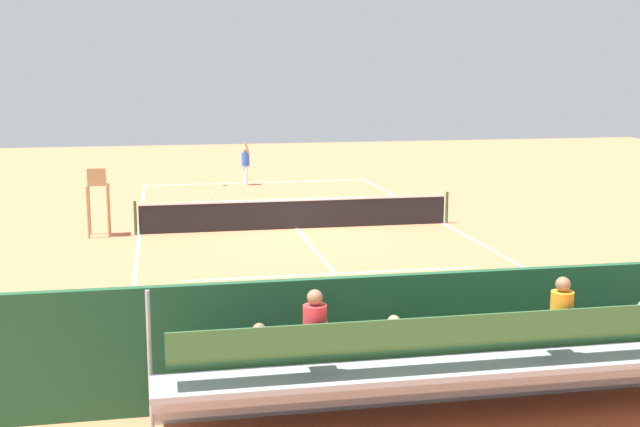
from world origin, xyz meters
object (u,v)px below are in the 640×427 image
(bleacher_stand, at_px, (464,368))
(umpire_chair, at_px, (98,194))
(equipment_bag, at_px, (453,367))
(tennis_player, at_px, (246,162))
(courtside_bench, at_px, (539,337))
(tennis_net, at_px, (297,214))
(tennis_ball_near, at_px, (211,198))
(tennis_racket, at_px, (231,186))

(bleacher_stand, xyz_separation_m, umpire_chair, (6.12, -15.31, 0.40))
(equipment_bag, distance_m, tennis_player, 23.83)
(umpire_chair, xyz_separation_m, equipment_bag, (-6.68, 13.38, -1.13))
(courtside_bench, distance_m, equipment_bag, 1.66)
(courtside_bench, relative_size, tennis_player, 0.93)
(tennis_net, relative_size, courtside_bench, 5.72)
(equipment_bag, bearing_deg, tennis_ball_near, -82.00)
(umpire_chair, bearing_deg, tennis_player, -118.38)
(bleacher_stand, height_order, tennis_ball_near, bleacher_stand)
(equipment_bag, bearing_deg, courtside_bench, -175.46)
(equipment_bag, xyz_separation_m, tennis_ball_near, (2.83, -20.15, -0.15))
(tennis_net, height_order, courtside_bench, tennis_net)
(tennis_net, bearing_deg, equipment_bag, 92.06)
(tennis_player, bearing_deg, equipment_bag, 92.54)
(bleacher_stand, bearing_deg, equipment_bag, -106.18)
(tennis_net, bearing_deg, courtside_bench, 98.98)
(tennis_net, relative_size, bleacher_stand, 1.14)
(bleacher_stand, bearing_deg, tennis_net, -90.29)
(bleacher_stand, distance_m, tennis_racket, 25.48)
(tennis_net, relative_size, tennis_player, 5.35)
(tennis_net, height_order, bleacher_stand, bleacher_stand)
(tennis_player, bearing_deg, umpire_chair, 61.62)
(tennis_player, relative_size, tennis_ball_near, 29.18)
(courtside_bench, bearing_deg, bleacher_stand, 43.40)
(equipment_bag, bearing_deg, umpire_chair, -63.46)
(bleacher_stand, height_order, tennis_racket, bleacher_stand)
(tennis_net, bearing_deg, bleacher_stand, 89.71)
(tennis_player, bearing_deg, tennis_racket, 22.23)
(tennis_player, bearing_deg, bleacher_stand, 91.11)
(tennis_net, xyz_separation_m, tennis_player, (0.57, -10.39, 0.51))
(tennis_ball_near, bearing_deg, tennis_player, -115.99)
(courtside_bench, relative_size, tennis_racket, 3.23)
(umpire_chair, bearing_deg, bleacher_stand, 111.80)
(tennis_net, distance_m, tennis_racket, 10.19)
(tennis_racket, bearing_deg, tennis_player, -157.77)
(tennis_player, bearing_deg, courtside_bench, 96.44)
(tennis_net, height_order, tennis_ball_near, tennis_net)
(equipment_bag, bearing_deg, tennis_player, -87.46)
(tennis_racket, height_order, tennis_ball_near, tennis_ball_near)
(bleacher_stand, height_order, courtside_bench, bleacher_stand)
(tennis_ball_near, bearing_deg, tennis_net, 109.19)
(tennis_player, height_order, tennis_racket, tennis_player)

